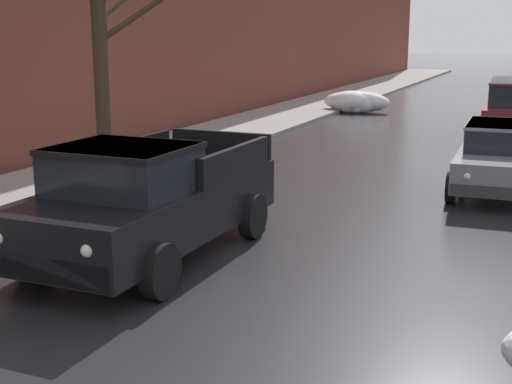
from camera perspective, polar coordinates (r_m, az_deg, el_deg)
left_sidewalk_slab at (r=20.59m, az=-5.32°, el=3.88°), size 3.24×80.00×0.12m
snow_bank_near_corner_left at (r=28.92m, az=7.60°, el=7.13°), size 1.65×1.12×0.87m
snow_bank_mid_block_left at (r=29.01m, az=8.11°, el=7.14°), size 2.70×1.06×0.85m
snow_bank_along_right_kerb at (r=13.93m, az=-11.42°, el=0.67°), size 1.87×1.00×0.83m
bare_tree_second_along_sidewalk at (r=13.59m, az=-12.19°, el=12.51°), size 2.88×2.12×6.24m
pickup_truck_black_approaching_near_lane at (r=10.40m, az=-8.81°, el=-0.63°), size 2.24×4.87×1.76m
sedan_grey_parked_kerbside_close at (r=15.37m, az=19.34°, el=2.70°), size 2.11×4.01×1.42m
fire_hydrant at (r=13.06m, az=-16.61°, el=-0.59°), size 0.42×0.22×0.71m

